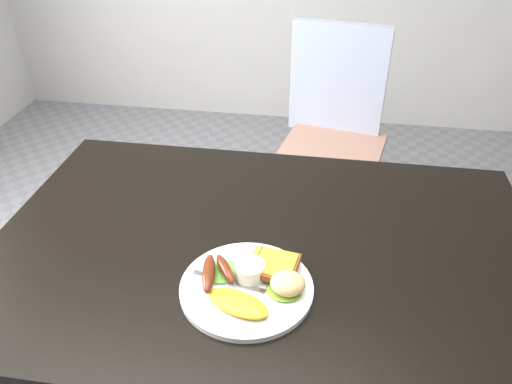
% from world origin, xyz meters
% --- Properties ---
extents(dining_table, '(1.20, 0.80, 0.04)m').
position_xyz_m(dining_table, '(0.00, 0.00, 0.73)').
color(dining_table, black).
rests_on(dining_table, ground).
extents(dining_chair, '(0.47, 0.47, 0.05)m').
position_xyz_m(dining_chair, '(0.14, 0.98, 0.45)').
color(dining_chair, '#A87963').
rests_on(dining_chair, ground).
extents(person, '(0.65, 0.50, 1.61)m').
position_xyz_m(person, '(0.23, 0.45, 0.81)').
color(person, navy).
rests_on(person, ground).
extents(plate, '(0.26, 0.26, 0.01)m').
position_xyz_m(plate, '(-0.01, -0.15, 0.76)').
color(plate, white).
rests_on(plate, dining_table).
extents(lettuce_left, '(0.10, 0.09, 0.01)m').
position_xyz_m(lettuce_left, '(-0.07, -0.12, 0.77)').
color(lettuce_left, '#519522').
rests_on(lettuce_left, plate).
extents(lettuce_right, '(0.08, 0.07, 0.01)m').
position_xyz_m(lettuce_right, '(0.06, -0.15, 0.77)').
color(lettuce_right, olive).
rests_on(lettuce_right, plate).
extents(omelette, '(0.14, 0.10, 0.02)m').
position_xyz_m(omelette, '(-0.02, -0.20, 0.77)').
color(omelette, yellow).
rests_on(omelette, plate).
extents(sausage_a, '(0.04, 0.11, 0.03)m').
position_xyz_m(sausage_a, '(-0.09, -0.14, 0.78)').
color(sausage_a, '#5F2010').
rests_on(sausage_a, lettuce_left).
extents(sausage_b, '(0.07, 0.09, 0.02)m').
position_xyz_m(sausage_b, '(-0.06, -0.13, 0.78)').
color(sausage_b, '#5A2B14').
rests_on(sausage_b, lettuce_left).
extents(ramekin, '(0.08, 0.08, 0.03)m').
position_xyz_m(ramekin, '(-0.01, -0.12, 0.78)').
color(ramekin, white).
rests_on(ramekin, plate).
extents(toast_a, '(0.10, 0.10, 0.01)m').
position_xyz_m(toast_a, '(0.02, -0.09, 0.77)').
color(toast_a, olive).
rests_on(toast_a, plate).
extents(toast_b, '(0.10, 0.10, 0.01)m').
position_xyz_m(toast_b, '(0.04, -0.10, 0.78)').
color(toast_b, brown).
rests_on(toast_b, toast_a).
extents(potato_salad, '(0.07, 0.07, 0.04)m').
position_xyz_m(potato_salad, '(0.07, -0.15, 0.79)').
color(potato_salad, beige).
rests_on(potato_salad, lettuce_right).
extents(fork, '(0.15, 0.05, 0.00)m').
position_xyz_m(fork, '(-0.05, -0.14, 0.76)').
color(fork, '#ADAFB7').
rests_on(fork, plate).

